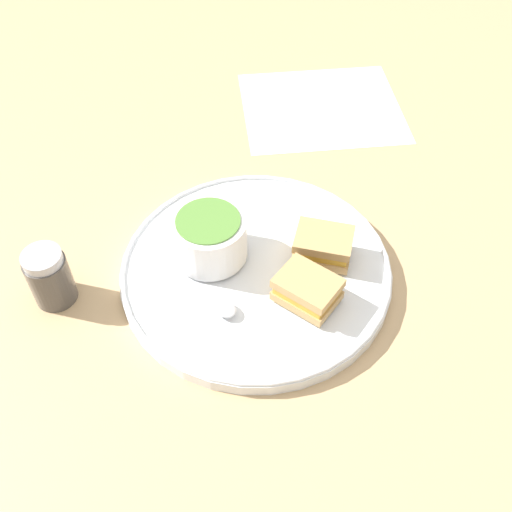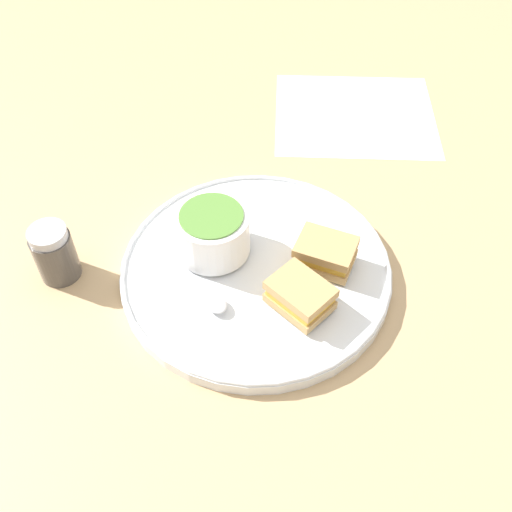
{
  "view_description": "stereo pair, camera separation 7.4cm",
  "coord_description": "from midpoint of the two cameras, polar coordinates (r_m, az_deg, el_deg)",
  "views": [
    {
      "loc": [
        0.48,
        0.05,
        0.59
      ],
      "look_at": [
        0.0,
        0.0,
        0.04
      ],
      "focal_mm": 42.0,
      "sensor_mm": 36.0,
      "label": 1
    },
    {
      "loc": [
        0.47,
        0.12,
        0.59
      ],
      "look_at": [
        0.0,
        0.0,
        0.04
      ],
      "focal_mm": 42.0,
      "sensor_mm": 36.0,
      "label": 2
    }
  ],
  "objects": [
    {
      "name": "sandwich_half_far",
      "position": [
        0.75,
        3.64,
        0.88
      ],
      "size": [
        0.06,
        0.08,
        0.04
      ],
      "rotation": [
        0.0,
        0.0,
        1.43
      ],
      "color": "tan",
      "rests_on": "plate"
    },
    {
      "name": "plate",
      "position": [
        0.76,
        -2.78,
        -1.46
      ],
      "size": [
        0.34,
        0.34,
        0.02
      ],
      "color": "white",
      "rests_on": "ground_plane"
    },
    {
      "name": "sandwich_half_near",
      "position": [
        0.7,
        1.93,
        -3.38
      ],
      "size": [
        0.08,
        0.09,
        0.04
      ],
      "rotation": [
        0.0,
        0.0,
        1.04
      ],
      "color": "tan",
      "rests_on": "plate"
    },
    {
      "name": "salt_shaker",
      "position": [
        0.77,
        -21.71,
        -2.04
      ],
      "size": [
        0.05,
        0.05,
        0.08
      ],
      "color": "#4C4742",
      "rests_on": "ground_plane"
    },
    {
      "name": "spoon",
      "position": [
        0.71,
        -6.57,
        -4.77
      ],
      "size": [
        0.08,
        0.1,
        0.01
      ],
      "rotation": [
        0.0,
        0.0,
        7.24
      ],
      "color": "silver",
      "rests_on": "plate"
    },
    {
      "name": "menu_sheet",
      "position": [
        1.03,
        4.19,
        13.86
      ],
      "size": [
        0.27,
        0.3,
        0.0
      ],
      "rotation": [
        0.0,
        0.0,
        0.21
      ],
      "color": "white",
      "rests_on": "ground_plane"
    },
    {
      "name": "ground_plane",
      "position": [
        0.77,
        -2.75,
        -1.99
      ],
      "size": [
        2.4,
        2.4,
        0.0
      ],
      "primitive_type": "plane",
      "color": "tan"
    },
    {
      "name": "soup_bowl",
      "position": [
        0.74,
        -7.3,
        1.65
      ],
      "size": [
        0.09,
        0.09,
        0.06
      ],
      "color": "white",
      "rests_on": "plate"
    }
  ]
}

